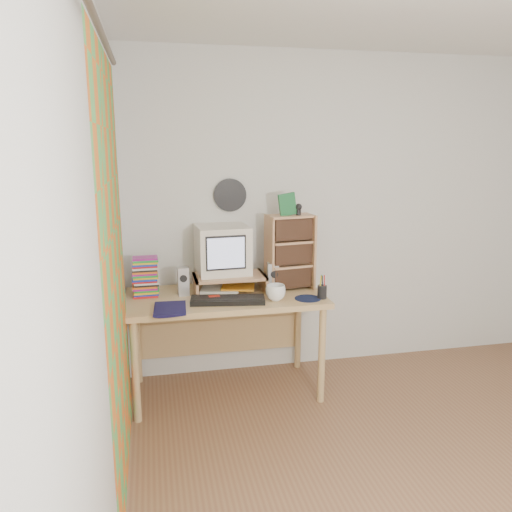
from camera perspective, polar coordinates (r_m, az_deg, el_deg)
name	(u,v)px	position (r m, az deg, el deg)	size (l,w,h in m)	color
floor	(459,495)	(3.11, 22.17, -23.96)	(3.50, 3.50, 0.00)	brown
back_wall	(344,215)	(4.10, 9.98, 4.66)	(3.50, 3.50, 0.00)	silver
left_wall	(97,286)	(2.10, -17.74, -3.33)	(3.50, 3.50, 0.00)	silver
curtain	(116,279)	(2.59, -15.72, -2.55)	(2.20, 2.20, 0.00)	#CD5F1C
wall_disc	(230,195)	(3.81, -2.99, 6.97)	(0.25, 0.25, 0.02)	black
desk	(224,310)	(3.69, -3.68, -6.19)	(1.40, 0.70, 0.75)	tan
monitor_riser	(230,278)	(3.67, -3.04, -2.58)	(0.52, 0.30, 0.12)	tan
crt_monitor	(223,250)	(3.66, -3.77, 0.64)	(0.37, 0.37, 0.35)	silver
speaker_left	(183,281)	(3.60, -8.33, -2.87)	(0.08, 0.08, 0.20)	#ADADB2
speaker_right	(273,277)	(3.66, 1.94, -2.42)	(0.08, 0.08, 0.21)	#ADADB2
keyboard	(228,300)	(3.42, -3.25, -5.05)	(0.50, 0.17, 0.03)	black
dvd_stack	(146,280)	(3.61, -12.51, -2.65)	(0.17, 0.12, 0.24)	brown
cd_rack	(290,252)	(3.69, 3.90, 0.44)	(0.33, 0.18, 0.55)	tan
mug	(276,293)	(3.46, 2.25, -4.19)	(0.14, 0.14, 0.11)	white
diary	(154,308)	(3.30, -11.61, -5.82)	(0.25, 0.19, 0.05)	#13103D
mousepad	(308,298)	(3.52, 5.94, -4.85)	(0.18, 0.18, 0.00)	#101C38
pen_cup	(322,289)	(3.53, 7.57, -3.80)	(0.07, 0.07, 0.13)	black
papers	(227,289)	(3.67, -3.34, -3.81)	(0.27, 0.20, 0.04)	silver
red_box	(214,299)	(3.46, -4.80, -4.87)	(0.08, 0.05, 0.04)	red
game_box	(287,204)	(3.61, 3.60, 5.91)	(0.12, 0.03, 0.16)	#1C6233
webcam	(299,209)	(3.64, 4.89, 5.34)	(0.05, 0.05, 0.08)	black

